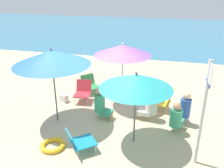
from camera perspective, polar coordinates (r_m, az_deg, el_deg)
name	(u,v)px	position (r m, az deg, el deg)	size (l,w,h in m)	color
ground_plane	(96,121)	(6.80, -3.74, -8.67)	(40.00, 40.00, 0.00)	#CCB789
sea_water	(149,31)	(20.13, 8.72, 12.28)	(40.00, 16.00, 0.01)	teal
umbrella_purple	(123,50)	(7.18, 2.53, 8.04)	(1.72, 1.72, 1.94)	silver
umbrella_blue	(52,58)	(6.25, -14.05, 6.06)	(1.97, 1.97, 2.06)	#4C4C51
umbrella_teal	(136,81)	(5.28, 5.71, 0.59)	(1.64, 1.64, 1.78)	#4C4C51
beach_chair_a	(83,91)	(7.80, -6.86, -1.57)	(0.56, 0.65, 0.66)	red
beach_chair_b	(90,84)	(8.45, -5.25, 0.06)	(0.78, 0.78, 0.59)	#33934C
beach_chair_c	(166,100)	(7.31, 12.63, -3.73)	(0.61, 0.58, 0.68)	gold
beach_chair_d	(79,141)	(5.57, -7.81, -13.17)	(0.77, 0.76, 0.55)	teal
person_a	(176,118)	(6.34, 14.93, -7.67)	(0.39, 0.54, 0.85)	#389970
person_b	(184,108)	(6.74, 16.72, -5.39)	(0.40, 0.53, 0.95)	#2D519E
person_c	(101,104)	(6.72, -2.58, -4.64)	(0.55, 0.35, 0.93)	#389970
person_d	(150,106)	(6.73, 8.91, -5.09)	(0.56, 0.35, 0.88)	silver
warning_sign	(205,100)	(4.93, 21.12, -3.62)	(0.06, 0.44, 2.28)	#ADADB2
swim_ring	(53,145)	(5.94, -13.78, -13.89)	(0.58, 0.58, 0.11)	yellow
beach_bag	(64,98)	(7.93, -11.28, -3.27)	(0.26, 0.17, 0.24)	silver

